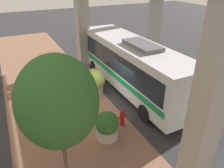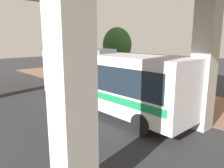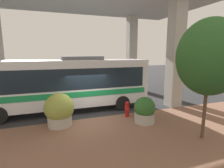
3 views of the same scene
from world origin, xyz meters
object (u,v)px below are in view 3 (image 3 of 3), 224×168
at_px(fire_hydrant, 127,109).
at_px(planter_front, 59,110).
at_px(bus, 66,82).
at_px(planter_middle, 145,110).
at_px(street_tree_near, 209,57).

relative_size(fire_hydrant, planter_front, 0.55).
height_order(bus, fire_hydrant, bus).
distance_m(planter_middle, street_tree_near, 4.12).
xyz_separation_m(fire_hydrant, planter_middle, (-1.13, -0.53, 0.21)).
bearing_deg(street_tree_near, planter_middle, 32.18).
xyz_separation_m(bus, planter_middle, (-3.63, -3.79, -1.25)).
height_order(bus, street_tree_near, street_tree_near).
height_order(fire_hydrant, street_tree_near, street_tree_near).
relative_size(bus, planter_middle, 7.34).
relative_size(fire_hydrant, street_tree_near, 0.19).
relative_size(planter_front, planter_middle, 1.20).
xyz_separation_m(planter_front, planter_middle, (-1.12, -4.42, -0.15)).
distance_m(planter_front, planter_middle, 4.56).
xyz_separation_m(planter_middle, street_tree_near, (-2.46, -1.55, 2.92)).
distance_m(bus, planter_middle, 5.39).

